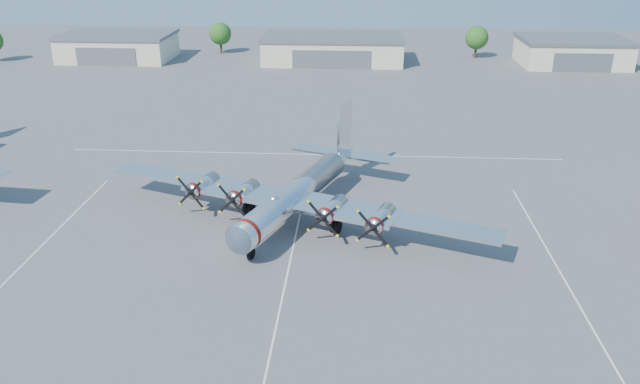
# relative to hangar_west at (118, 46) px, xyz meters

# --- Properties ---
(ground) EXTENTS (260.00, 260.00, 0.00)m
(ground) POSITION_rel_hangar_west_xyz_m (45.00, -81.96, -2.71)
(ground) COLOR #535355
(ground) RESTS_ON ground
(parking_lines) EXTENTS (60.00, 50.08, 0.01)m
(parking_lines) POSITION_rel_hangar_west_xyz_m (45.00, -83.71, -2.71)
(parking_lines) COLOR silver
(parking_lines) RESTS_ON ground
(hangar_west) EXTENTS (22.60, 14.60, 5.40)m
(hangar_west) POSITION_rel_hangar_west_xyz_m (0.00, 0.00, 0.00)
(hangar_west) COLOR beige
(hangar_west) RESTS_ON ground
(hangar_center) EXTENTS (28.60, 14.60, 5.40)m
(hangar_center) POSITION_rel_hangar_west_xyz_m (45.00, -0.00, -0.00)
(hangar_center) COLOR beige
(hangar_center) RESTS_ON ground
(hangar_east) EXTENTS (20.60, 14.60, 5.40)m
(hangar_east) POSITION_rel_hangar_west_xyz_m (93.00, 0.00, 0.00)
(hangar_east) COLOR beige
(hangar_east) RESTS_ON ground
(tree_west) EXTENTS (4.80, 4.80, 6.64)m
(tree_west) POSITION_rel_hangar_west_xyz_m (20.00, 8.04, 1.51)
(tree_west) COLOR #382619
(tree_west) RESTS_ON ground
(tree_east) EXTENTS (4.80, 4.80, 6.64)m
(tree_east) POSITION_rel_hangar_west_xyz_m (75.00, 6.04, 1.51)
(tree_east) COLOR #382619
(tree_east) RESTS_ON ground
(main_bomber_b29) EXTENTS (45.69, 38.62, 8.58)m
(main_bomber_b29) POSITION_rel_hangar_west_xyz_m (44.93, -74.77, -2.71)
(main_bomber_b29) COLOR silver
(main_bomber_b29) RESTS_ON ground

